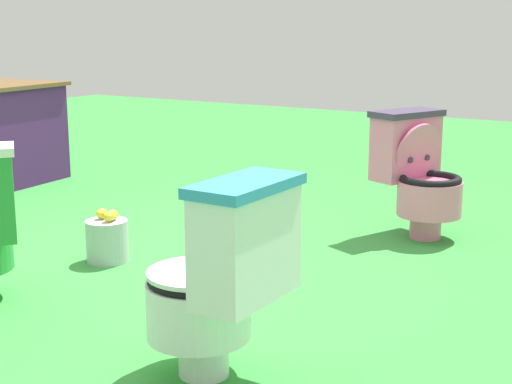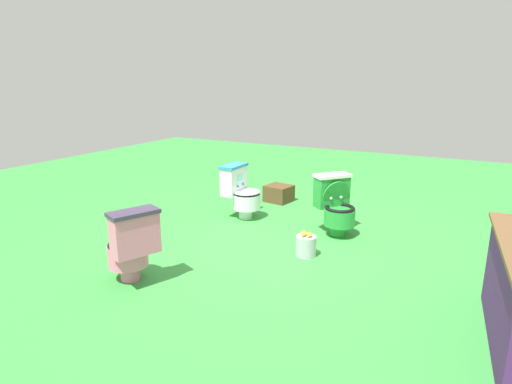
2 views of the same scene
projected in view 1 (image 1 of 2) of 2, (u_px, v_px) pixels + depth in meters
ground at (151, 269)px, 3.89m from camera, size 14.00×14.00×0.00m
toilet_white at (219, 279)px, 2.61m from camera, size 0.44×0.50×0.73m
toilet_pink at (418, 173)px, 4.43m from camera, size 0.56×0.61×0.73m
lemon_bucket at (107, 240)px, 3.99m from camera, size 0.22×0.22×0.28m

